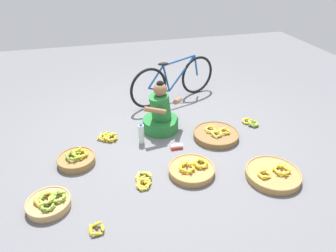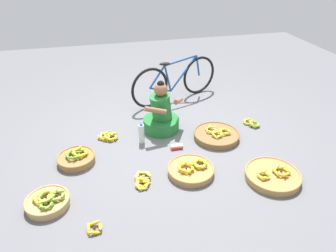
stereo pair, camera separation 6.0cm
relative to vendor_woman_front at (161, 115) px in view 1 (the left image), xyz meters
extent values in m
plane|color=slate|center=(-0.02, -0.30, -0.24)|extent=(10.00, 10.00, 0.00)
cylinder|color=#237233|center=(0.00, 0.00, -0.15)|extent=(0.52, 0.52, 0.18)
cylinder|color=#237233|center=(0.00, 0.00, 0.12)|extent=(0.43, 0.40, 0.42)
sphere|color=#8C6042|center=(0.00, 0.00, 0.40)|extent=(0.19, 0.19, 0.19)
sphere|color=black|center=(0.00, 0.00, 0.47)|extent=(0.10, 0.10, 0.10)
cylinder|color=#8C6042|center=(-0.13, -0.21, 0.20)|extent=(0.31, 0.07, 0.16)
cylinder|color=#8C6042|center=(0.25, -0.01, 0.20)|extent=(0.21, 0.30, 0.16)
torus|color=black|center=(-0.02, 0.75, 0.10)|extent=(0.66, 0.27, 0.68)
torus|color=black|center=(0.94, 1.10, 0.10)|extent=(0.66, 0.27, 0.68)
cylinder|color=#1E4C8C|center=(0.61, 0.98, 0.21)|extent=(0.53, 0.22, 0.55)
cylinder|color=#1E4C8C|center=(0.31, 0.87, 0.18)|extent=(0.15, 0.08, 0.49)
cylinder|color=#1E4C8C|center=(0.56, 0.96, 0.45)|extent=(0.62, 0.25, 0.08)
cylinder|color=#1E4C8C|center=(0.17, 0.82, 0.02)|extent=(0.41, 0.17, 0.18)
cylinder|color=#1E4C8C|center=(0.12, 0.80, 0.26)|extent=(0.31, 0.14, 0.35)
cylinder|color=#1E4C8C|center=(0.90, 1.08, 0.29)|extent=(0.12, 0.07, 0.38)
ellipsoid|color=black|center=(0.25, 0.85, 0.45)|extent=(0.18, 0.08, 0.05)
cylinder|color=tan|center=(-1.49, -1.21, -0.20)|extent=(0.44, 0.44, 0.08)
torus|color=tan|center=(-1.49, -1.21, -0.16)|extent=(0.46, 0.46, 0.02)
ellipsoid|color=#8CAD38|center=(-1.33, -1.21, -0.13)|extent=(0.04, 0.14, 0.08)
ellipsoid|color=#8CAD38|center=(-1.37, -1.15, -0.14)|extent=(0.14, 0.08, 0.07)
ellipsoid|color=#8CAD38|center=(-1.43, -1.16, -0.13)|extent=(0.12, 0.12, 0.07)
ellipsoid|color=#8CAD38|center=(-1.44, -1.22, -0.14)|extent=(0.06, 0.14, 0.06)
ellipsoid|color=#8CAD38|center=(-1.42, -1.25, -0.14)|extent=(0.13, 0.10, 0.06)
ellipsoid|color=#8CAD38|center=(-1.37, -1.26, -0.14)|extent=(0.14, 0.07, 0.07)
sphere|color=#382D19|center=(-1.39, -1.20, -0.14)|extent=(0.03, 0.03, 0.03)
ellipsoid|color=#8CAD38|center=(-1.43, -1.22, -0.13)|extent=(0.07, 0.15, 0.09)
ellipsoid|color=#8CAD38|center=(-1.46, -1.14, -0.14)|extent=(0.15, 0.10, 0.06)
ellipsoid|color=#8CAD38|center=(-1.55, -1.17, -0.13)|extent=(0.11, 0.15, 0.07)
ellipsoid|color=#8CAD38|center=(-1.54, -1.25, -0.14)|extent=(0.14, 0.13, 0.06)
ellipsoid|color=#8CAD38|center=(-1.47, -1.26, -0.14)|extent=(0.16, 0.08, 0.07)
sphere|color=#382D19|center=(-1.49, -1.20, -0.14)|extent=(0.03, 0.03, 0.03)
ellipsoid|color=yellow|center=(-1.47, -1.20, -0.13)|extent=(0.04, 0.15, 0.07)
ellipsoid|color=yellow|center=(-1.52, -1.14, -0.13)|extent=(0.15, 0.07, 0.10)
ellipsoid|color=yellow|center=(-1.59, -1.16, -0.14)|extent=(0.12, 0.14, 0.06)
ellipsoid|color=yellow|center=(-1.59, -1.24, -0.13)|extent=(0.11, 0.14, 0.09)
ellipsoid|color=yellow|center=(-1.51, -1.26, -0.13)|extent=(0.15, 0.09, 0.07)
sphere|color=#382D19|center=(-1.54, -1.20, -0.14)|extent=(0.03, 0.03, 0.03)
ellipsoid|color=olive|center=(-1.43, -1.31, -0.14)|extent=(0.04, 0.12, 0.07)
ellipsoid|color=olive|center=(-1.46, -1.26, -0.14)|extent=(0.12, 0.08, 0.06)
ellipsoid|color=olive|center=(-1.49, -1.25, -0.14)|extent=(0.12, 0.04, 0.05)
ellipsoid|color=olive|center=(-1.53, -1.29, -0.14)|extent=(0.07, 0.12, 0.06)
ellipsoid|color=olive|center=(-1.53, -1.33, -0.14)|extent=(0.08, 0.12, 0.05)
ellipsoid|color=olive|center=(-1.49, -1.36, -0.14)|extent=(0.12, 0.04, 0.07)
ellipsoid|color=olive|center=(-1.45, -1.34, -0.14)|extent=(0.11, 0.10, 0.05)
sphere|color=#382D19|center=(-1.48, -1.30, -0.14)|extent=(0.03, 0.03, 0.03)
cylinder|color=#A87F47|center=(1.02, -1.38, -0.21)|extent=(0.63, 0.63, 0.08)
torus|color=#A87F47|center=(1.02, -1.38, -0.17)|extent=(0.64, 0.64, 0.02)
ellipsoid|color=yellow|center=(1.18, -1.38, -0.14)|extent=(0.06, 0.16, 0.07)
ellipsoid|color=yellow|center=(1.13, -1.33, -0.15)|extent=(0.16, 0.07, 0.06)
ellipsoid|color=yellow|center=(1.08, -1.33, -0.14)|extent=(0.16, 0.10, 0.08)
ellipsoid|color=yellow|center=(1.04, -1.41, -0.14)|extent=(0.07, 0.16, 0.06)
ellipsoid|color=yellow|center=(1.09, -1.46, -0.14)|extent=(0.16, 0.09, 0.07)
ellipsoid|color=yellow|center=(1.15, -1.46, -0.14)|extent=(0.15, 0.11, 0.08)
sphere|color=#382D19|center=(1.11, -1.40, -0.14)|extent=(0.03, 0.03, 0.03)
ellipsoid|color=yellow|center=(0.93, -1.40, -0.14)|extent=(0.05, 0.12, 0.07)
ellipsoid|color=yellow|center=(0.89, -1.36, -0.14)|extent=(0.12, 0.06, 0.07)
ellipsoid|color=yellow|center=(0.83, -1.42, -0.15)|extent=(0.06, 0.12, 0.05)
ellipsoid|color=yellow|center=(0.88, -1.46, -0.14)|extent=(0.12, 0.03, 0.06)
sphere|color=#382D19|center=(0.88, -1.41, -0.14)|extent=(0.03, 0.03, 0.03)
cylinder|color=brown|center=(0.70, -0.41, -0.21)|extent=(0.63, 0.63, 0.08)
torus|color=brown|center=(0.70, -0.41, -0.17)|extent=(0.64, 0.64, 0.02)
ellipsoid|color=yellow|center=(0.87, -0.44, -0.14)|extent=(0.05, 0.14, 0.07)
ellipsoid|color=yellow|center=(0.81, -0.37, -0.15)|extent=(0.13, 0.04, 0.05)
ellipsoid|color=yellow|center=(0.76, -0.43, -0.14)|extent=(0.04, 0.13, 0.08)
ellipsoid|color=yellow|center=(0.82, -0.49, -0.14)|extent=(0.14, 0.05, 0.06)
sphere|color=#382D19|center=(0.82, -0.43, -0.14)|extent=(0.03, 0.03, 0.03)
ellipsoid|color=yellow|center=(0.70, -0.35, -0.14)|extent=(0.04, 0.13, 0.07)
ellipsoid|color=yellow|center=(0.67, -0.29, -0.14)|extent=(0.13, 0.09, 0.08)
ellipsoid|color=yellow|center=(0.62, -0.28, -0.14)|extent=(0.13, 0.07, 0.08)
ellipsoid|color=yellow|center=(0.59, -0.33, -0.15)|extent=(0.05, 0.14, 0.05)
ellipsoid|color=yellow|center=(0.62, -0.39, -0.14)|extent=(0.13, 0.07, 0.07)
ellipsoid|color=yellow|center=(0.66, -0.39, -0.15)|extent=(0.13, 0.07, 0.05)
sphere|color=#382D19|center=(0.64, -0.34, -0.14)|extent=(0.03, 0.03, 0.03)
ellipsoid|color=yellow|center=(0.73, -0.48, -0.14)|extent=(0.05, 0.13, 0.07)
ellipsoid|color=yellow|center=(0.69, -0.42, -0.14)|extent=(0.13, 0.05, 0.07)
ellipsoid|color=yellow|center=(0.64, -0.44, -0.14)|extent=(0.09, 0.12, 0.08)
ellipsoid|color=yellow|center=(0.63, -0.50, -0.14)|extent=(0.08, 0.12, 0.08)
ellipsoid|color=yellow|center=(0.70, -0.52, -0.15)|extent=(0.12, 0.08, 0.06)
sphere|color=#382D19|center=(0.68, -0.47, -0.14)|extent=(0.03, 0.03, 0.03)
cylinder|color=#A87F47|center=(0.12, -1.06, -0.21)|extent=(0.54, 0.54, 0.07)
torus|color=#A87F47|center=(0.12, -1.06, -0.17)|extent=(0.56, 0.56, 0.02)
ellipsoid|color=yellow|center=(0.30, -1.04, -0.13)|extent=(0.04, 0.15, 0.09)
ellipsoid|color=yellow|center=(0.28, -1.00, -0.14)|extent=(0.13, 0.13, 0.08)
ellipsoid|color=yellow|center=(0.21, -0.99, -0.14)|extent=(0.15, 0.10, 0.07)
ellipsoid|color=yellow|center=(0.18, -1.02, -0.14)|extent=(0.09, 0.15, 0.06)
ellipsoid|color=yellow|center=(0.19, -1.08, -0.13)|extent=(0.11, 0.14, 0.09)
ellipsoid|color=yellow|center=(0.24, -1.11, -0.14)|extent=(0.15, 0.04, 0.07)
ellipsoid|color=yellow|center=(0.28, -1.09, -0.14)|extent=(0.13, 0.13, 0.07)
sphere|color=#382D19|center=(0.24, -1.04, -0.14)|extent=(0.04, 0.04, 0.04)
ellipsoid|color=gold|center=(0.13, -1.08, -0.15)|extent=(0.03, 0.16, 0.06)
ellipsoid|color=gold|center=(0.10, -1.02, -0.14)|extent=(0.15, 0.11, 0.07)
ellipsoid|color=gold|center=(0.04, -1.01, -0.14)|extent=(0.16, 0.07, 0.08)
ellipsoid|color=gold|center=(0.00, -1.04, -0.14)|extent=(0.10, 0.15, 0.09)
ellipsoid|color=gold|center=(0.00, -1.12, -0.14)|extent=(0.12, 0.14, 0.07)
ellipsoid|color=gold|center=(0.04, -1.15, -0.14)|extent=(0.16, 0.08, 0.08)
ellipsoid|color=gold|center=(0.11, -1.13, -0.14)|extent=(0.13, 0.13, 0.08)
sphere|color=#382D19|center=(0.06, -1.08, -0.15)|extent=(0.03, 0.03, 0.03)
cylinder|color=olive|center=(-1.21, -0.52, -0.20)|extent=(0.45, 0.45, 0.09)
torus|color=olive|center=(-1.21, -0.52, -0.16)|extent=(0.47, 0.47, 0.02)
ellipsoid|color=gold|center=(-1.09, -0.49, -0.13)|extent=(0.06, 0.16, 0.07)
ellipsoid|color=gold|center=(-1.14, -0.43, -0.13)|extent=(0.16, 0.08, 0.06)
ellipsoid|color=gold|center=(-1.19, -0.44, -0.12)|extent=(0.15, 0.11, 0.10)
ellipsoid|color=gold|center=(-1.23, -0.50, -0.12)|extent=(0.04, 0.16, 0.09)
ellipsoid|color=gold|center=(-1.19, -0.56, -0.12)|extent=(0.15, 0.11, 0.10)
ellipsoid|color=gold|center=(-1.11, -0.55, -0.13)|extent=(0.14, 0.13, 0.08)
sphere|color=#382D19|center=(-1.16, -0.50, -0.13)|extent=(0.03, 0.03, 0.03)
ellipsoid|color=olive|center=(-1.17, -0.52, -0.13)|extent=(0.04, 0.16, 0.06)
ellipsoid|color=olive|center=(-1.20, -0.47, -0.13)|extent=(0.15, 0.11, 0.07)
ellipsoid|color=olive|center=(-1.24, -0.46, -0.13)|extent=(0.16, 0.05, 0.09)
ellipsoid|color=olive|center=(-1.29, -0.49, -0.12)|extent=(0.11, 0.14, 0.09)
ellipsoid|color=olive|center=(-1.30, -0.55, -0.12)|extent=(0.08, 0.15, 0.09)
ellipsoid|color=olive|center=(-1.24, -0.60, -0.12)|extent=(0.15, 0.03, 0.09)
ellipsoid|color=olive|center=(-1.19, -0.57, -0.13)|extent=(0.13, 0.13, 0.09)
sphere|color=#382D19|center=(-1.24, -0.53, -0.13)|extent=(0.03, 0.03, 0.03)
ellipsoid|color=#8CAD38|center=(1.43, -0.25, -0.22)|extent=(0.07, 0.14, 0.06)
ellipsoid|color=#8CAD38|center=(1.40, -0.19, -0.22)|extent=(0.13, 0.09, 0.07)
ellipsoid|color=#8CAD38|center=(1.33, -0.21, -0.21)|extent=(0.09, 0.13, 0.08)
ellipsoid|color=#8CAD38|center=(1.33, -0.27, -0.21)|extent=(0.11, 0.13, 0.08)
ellipsoid|color=#8CAD38|center=(1.40, -0.29, -0.22)|extent=(0.14, 0.08, 0.07)
sphere|color=#382D19|center=(1.38, -0.24, -0.22)|extent=(0.03, 0.03, 0.03)
ellipsoid|color=olive|center=(1.44, -0.20, -0.22)|extent=(0.04, 0.12, 0.06)
ellipsoid|color=olive|center=(1.38, -0.14, -0.22)|extent=(0.13, 0.06, 0.06)
ellipsoid|color=olive|center=(1.34, -0.19, -0.22)|extent=(0.06, 0.13, 0.07)
ellipsoid|color=olive|center=(1.38, -0.25, -0.22)|extent=(0.13, 0.06, 0.07)
sphere|color=#382D19|center=(1.39, -0.20, -0.22)|extent=(0.03, 0.03, 0.03)
ellipsoid|color=gold|center=(1.39, -0.13, -0.21)|extent=(0.05, 0.13, 0.08)
ellipsoid|color=gold|center=(1.35, -0.09, -0.21)|extent=(0.13, 0.07, 0.08)
ellipsoid|color=gold|center=(1.30, -0.10, -0.22)|extent=(0.12, 0.10, 0.06)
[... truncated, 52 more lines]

